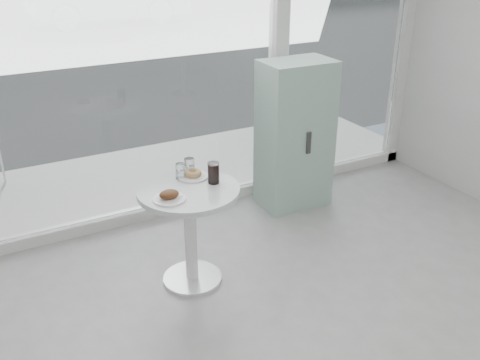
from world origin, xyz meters
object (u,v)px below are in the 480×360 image
mint_cabinet (295,135)px  water_tumbler_b (189,167)px  plate_fritter (170,196)px  water_tumbler_a (180,172)px  main_table (190,216)px  plate_donut (193,175)px  cola_glass (214,173)px

mint_cabinet → water_tumbler_b: size_ratio=11.38×
plate_fritter → water_tumbler_a: water_tumbler_a is taller
main_table → plate_donut: bearing=56.8°
plate_donut → water_tumbler_a: size_ratio=2.02×
plate_donut → cola_glass: cola_glass is taller
water_tumbler_a → main_table: bearing=-95.7°
water_tumbler_b → cola_glass: size_ratio=0.77×
plate_fritter → water_tumbler_a: size_ratio=2.01×
plate_donut → water_tumbler_b: water_tumbler_b is taller
plate_donut → mint_cabinet: bearing=24.2°
main_table → plate_fritter: 0.32m
main_table → plate_donut: (0.10, 0.16, 0.24)m
mint_cabinet → cola_glass: bearing=-146.8°
mint_cabinet → plate_donut: bearing=-154.4°
plate_fritter → water_tumbler_b: size_ratio=1.84×
main_table → plate_donut: size_ratio=3.44×
plate_fritter → cola_glass: size_ratio=1.42×
plate_donut → water_tumbler_a: (-0.08, 0.03, 0.03)m
mint_cabinet → plate_fritter: mint_cabinet is taller
plate_fritter → cola_glass: (0.37, 0.10, 0.05)m
plate_fritter → plate_donut: size_ratio=0.99×
main_table → plate_donut: plate_donut is taller
main_table → water_tumbler_b: 0.37m
water_tumbler_b → cola_glass: cola_glass is taller
plate_fritter → water_tumbler_a: (0.19, 0.28, 0.02)m
plate_donut → water_tumbler_b: (0.00, 0.06, 0.03)m
mint_cabinet → water_tumbler_b: 1.37m
water_tumbler_b → mint_cabinet: bearing=21.8°
water_tumbler_a → cola_glass: (0.18, -0.19, 0.03)m
main_table → water_tumbler_a: bearing=84.3°
mint_cabinet → water_tumbler_b: mint_cabinet is taller
plate_fritter → mint_cabinet: bearing=28.1°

